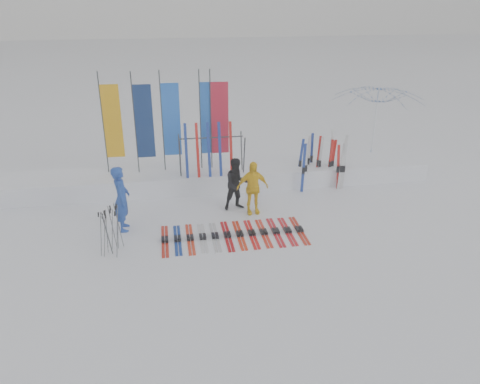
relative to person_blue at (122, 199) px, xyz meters
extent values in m
plane|color=white|center=(2.94, -1.89, -0.90)|extent=(120.00, 120.00, 0.00)
cube|color=white|center=(2.94, 2.71, -0.60)|extent=(14.00, 1.60, 0.60)
imported|color=#1B3E9D|center=(0.00, 0.00, 0.00)|extent=(0.45, 0.67, 1.80)
imported|color=black|center=(3.23, 0.80, -0.12)|extent=(0.86, 0.73, 1.57)
imported|color=yellow|center=(3.63, 0.44, -0.11)|extent=(0.94, 0.43, 1.58)
imported|color=white|center=(8.86, 3.96, 0.58)|extent=(4.22, 4.25, 2.97)
cube|color=#B21D0E|center=(1.07, -0.88, -0.87)|extent=(0.17, 1.70, 0.07)
cube|color=navy|center=(1.40, -0.88, -0.87)|extent=(0.17, 1.62, 0.07)
cube|color=red|center=(1.72, -0.88, -0.87)|extent=(0.17, 1.68, 0.07)
cube|color=silver|center=(2.05, -0.88, -0.87)|extent=(0.17, 1.59, 0.07)
cube|color=#ADB0B4|center=(2.38, -0.88, -0.87)|extent=(0.17, 1.62, 0.07)
cube|color=#AC0D10|center=(2.71, -0.88, -0.87)|extent=(0.17, 1.68, 0.07)
cube|color=red|center=(3.03, -0.88, -0.87)|extent=(0.17, 1.64, 0.07)
cube|color=red|center=(3.36, -0.88, -0.87)|extent=(0.17, 1.64, 0.07)
cube|color=red|center=(3.69, -0.88, -0.87)|extent=(0.17, 1.61, 0.07)
cube|color=red|center=(4.02, -0.88, -0.87)|extent=(0.17, 1.66, 0.07)
cube|color=red|center=(4.34, -0.88, -0.87)|extent=(0.17, 1.63, 0.07)
cube|color=#B71F0E|center=(4.67, -0.88, -0.87)|extent=(0.17, 1.64, 0.07)
cylinder|color=#595B60|center=(-0.18, -1.13, -0.32)|extent=(0.15, 0.15, 1.15)
cylinder|color=#595B60|center=(-0.17, -1.08, -0.28)|extent=(0.10, 0.16, 1.23)
cylinder|color=#595B60|center=(-0.42, -1.42, -0.29)|extent=(0.14, 0.13, 1.23)
cylinder|color=#595B60|center=(-0.28, -1.35, -0.29)|extent=(0.14, 0.15, 1.21)
cylinder|color=#595B60|center=(-0.05, -1.06, -0.30)|extent=(0.11, 0.04, 1.21)
cylinder|color=#595B60|center=(-0.27, -1.36, -0.33)|extent=(0.13, 0.14, 1.14)
cylinder|color=#595B60|center=(-0.03, -0.99, -0.28)|extent=(0.14, 0.06, 1.23)
cylinder|color=#595B60|center=(-0.03, -1.45, -0.28)|extent=(0.14, 0.11, 1.23)
cylinder|color=#595B60|center=(-0.30, -1.21, -0.32)|extent=(0.07, 0.02, 1.17)
cylinder|color=#595B60|center=(-0.34, -1.38, -0.32)|extent=(0.15, 0.08, 1.15)
cylinder|color=#383A3F|center=(-0.62, 2.95, 1.30)|extent=(0.04, 0.04, 3.20)
cube|color=orange|center=(-0.33, 2.95, 1.35)|extent=(0.55, 0.03, 2.30)
cylinder|color=#383A3F|center=(0.35, 2.78, 1.30)|extent=(0.04, 0.04, 3.20)
cube|color=navy|center=(0.64, 2.78, 1.35)|extent=(0.55, 0.03, 2.30)
cylinder|color=#383A3F|center=(1.19, 2.87, 1.30)|extent=(0.04, 0.04, 3.20)
cube|color=blue|center=(1.48, 2.87, 1.35)|extent=(0.55, 0.03, 2.30)
cylinder|color=#383A3F|center=(2.39, 2.86, 1.30)|extent=(0.04, 0.04, 3.20)
cube|color=blue|center=(2.68, 2.86, 1.35)|extent=(0.55, 0.03, 2.30)
cylinder|color=#383A3F|center=(2.72, 2.83, 1.30)|extent=(0.04, 0.04, 3.20)
cube|color=#B11229|center=(3.01, 2.83, 1.35)|extent=(0.55, 0.03, 2.30)
cylinder|color=#383A3F|center=(1.67, 2.06, 0.32)|extent=(0.04, 0.30, 1.23)
cylinder|color=#383A3F|center=(1.67, 2.56, 0.32)|extent=(0.04, 0.30, 1.23)
cylinder|color=#383A3F|center=(3.67, 2.06, 0.32)|extent=(0.04, 0.30, 1.23)
cylinder|color=#383A3F|center=(3.67, 2.56, 0.32)|extent=(0.04, 0.30, 1.23)
cylinder|color=#383A3F|center=(2.67, 2.31, 0.88)|extent=(2.00, 0.04, 0.04)
cube|color=silver|center=(6.87, 1.74, -0.13)|extent=(0.09, 0.03, 1.55)
cube|color=silver|center=(6.64, 2.36, -0.12)|extent=(0.09, 0.02, 1.57)
cube|color=red|center=(6.70, 1.79, -0.15)|extent=(0.09, 0.03, 1.50)
cube|color=navy|center=(5.62, 2.45, -0.12)|extent=(0.09, 0.03, 1.56)
cube|color=silver|center=(6.24, 2.26, -0.09)|extent=(0.09, 0.03, 1.63)
cube|color=red|center=(6.18, 2.29, -0.07)|extent=(0.09, 0.03, 1.66)
cube|color=silver|center=(6.79, 1.73, -0.12)|extent=(0.09, 0.03, 1.57)
cube|color=silver|center=(5.67, 1.96, -0.11)|extent=(0.09, 0.03, 1.58)
cube|color=red|center=(6.59, 2.25, -0.15)|extent=(0.09, 0.04, 1.50)
cube|color=navy|center=(5.52, 1.72, -0.10)|extent=(0.09, 0.03, 1.61)
cube|color=silver|center=(7.04, 2.24, -0.07)|extent=(0.09, 0.04, 1.66)
cube|color=red|center=(6.61, 2.30, -0.13)|extent=(0.09, 0.03, 1.54)
cube|color=red|center=(6.70, 2.31, -0.15)|extent=(0.09, 0.04, 1.51)
cube|color=navy|center=(6.12, 2.78, -0.09)|extent=(0.09, 0.03, 1.62)
cube|color=silver|center=(6.91, 2.89, -0.06)|extent=(0.09, 0.03, 1.68)
cube|color=silver|center=(5.94, 2.57, -0.10)|extent=(0.09, 0.04, 1.61)
cube|color=silver|center=(6.74, 2.44, -0.09)|extent=(0.09, 0.04, 1.62)
camera|label=1|loc=(1.26, -11.69, 5.04)|focal=35.00mm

